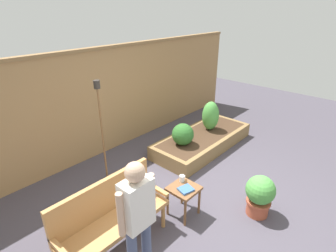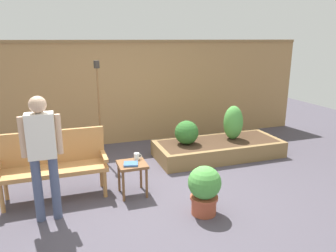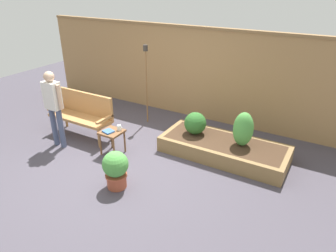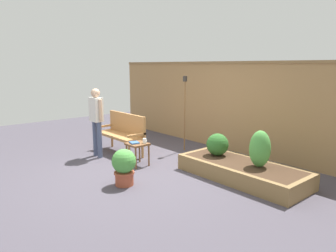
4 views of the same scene
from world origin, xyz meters
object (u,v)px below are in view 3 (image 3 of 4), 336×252
object	(u,v)px
side_table	(112,135)
shrub_near_bench	(195,123)
potted_boxwood	(116,168)
cup_on_table	(119,128)
book_on_table	(108,131)
shrub_far_corner	(243,129)
tiki_torch	(146,71)
garden_bench	(83,111)
person_by_bench	(53,103)

from	to	relation	value
side_table	shrub_near_bench	xyz separation A→B (m)	(1.26, 1.05, 0.12)
side_table	potted_boxwood	distance (m)	1.11
cup_on_table	potted_boxwood	distance (m)	1.15
side_table	potted_boxwood	world-z (taller)	potted_boxwood
shrub_near_bench	cup_on_table	bearing A→B (deg)	-141.11
cup_on_table	potted_boxwood	world-z (taller)	potted_boxwood
side_table	shrub_near_bench	distance (m)	1.64
cup_on_table	book_on_table	distance (m)	0.22
cup_on_table	shrub_far_corner	size ratio (longest dim) A/B	0.18
side_table	shrub_far_corner	xyz separation A→B (m)	(2.22, 1.05, 0.23)
shrub_near_bench	tiki_torch	bearing A→B (deg)	160.79
shrub_near_bench	shrub_far_corner	bearing A→B (deg)	-0.00
shrub_far_corner	tiki_torch	distance (m)	2.58
cup_on_table	shrub_near_bench	bearing A→B (deg)	38.89
cup_on_table	shrub_far_corner	world-z (taller)	shrub_far_corner
shrub_far_corner	potted_boxwood	bearing A→B (deg)	-128.28
garden_bench	potted_boxwood	world-z (taller)	garden_bench
potted_boxwood	shrub_far_corner	distance (m)	2.39
cup_on_table	potted_boxwood	bearing A→B (deg)	-55.15
shrub_far_corner	person_by_bench	size ratio (longest dim) A/B	0.42
potted_boxwood	shrub_far_corner	xyz separation A→B (m)	(1.47, 1.87, 0.27)
garden_bench	cup_on_table	world-z (taller)	garden_bench
side_table	person_by_bench	world-z (taller)	person_by_bench
cup_on_table	book_on_table	size ratio (longest dim) A/B	0.60
cup_on_table	shrub_far_corner	bearing A→B (deg)	23.77
person_by_bench	garden_bench	bearing A→B (deg)	82.15
side_table	potted_boxwood	bearing A→B (deg)	-47.56
cup_on_table	shrub_near_bench	size ratio (longest dim) A/B	0.26
shrub_near_bench	tiki_torch	distance (m)	1.74
book_on_table	potted_boxwood	distance (m)	1.09
shrub_near_bench	person_by_bench	world-z (taller)	person_by_bench
cup_on_table	garden_bench	bearing A→B (deg)	169.75
tiki_torch	person_by_bench	xyz separation A→B (m)	(-0.90, -1.88, -0.30)
shrub_far_corner	cup_on_table	bearing A→B (deg)	-156.23
person_by_bench	cup_on_table	bearing A→B (deg)	19.04
potted_boxwood	person_by_bench	distance (m)	2.03
shrub_far_corner	person_by_bench	distance (m)	3.63
potted_boxwood	tiki_torch	size ratio (longest dim) A/B	0.36
shrub_near_bench	book_on_table	bearing A→B (deg)	-139.26
side_table	tiki_torch	size ratio (longest dim) A/B	0.26
garden_bench	tiki_torch	world-z (taller)	tiki_torch
cup_on_table	book_on_table	bearing A→B (deg)	-126.52
book_on_table	person_by_bench	bearing A→B (deg)	-153.30
garden_bench	person_by_bench	distance (m)	0.75
side_table	book_on_table	world-z (taller)	book_on_table
book_on_table	potted_boxwood	size ratio (longest dim) A/B	0.30
side_table	tiki_torch	bearing A→B (deg)	98.61
cup_on_table	tiki_torch	size ratio (longest dim) A/B	0.06
person_by_bench	shrub_near_bench	bearing A→B (deg)	29.62
garden_bench	potted_boxwood	size ratio (longest dim) A/B	2.23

